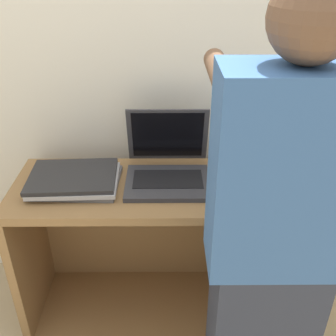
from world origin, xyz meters
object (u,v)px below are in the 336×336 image
object	(u,v)px
laptop_stack_right	(261,175)
person	(272,253)
laptop_open	(168,166)
laptop_stack_left	(75,180)

from	to	relation	value
laptop_stack_right	person	world-z (taller)	person
laptop_open	person	bearing A→B (deg)	-59.75
laptop_stack_left	person	world-z (taller)	person
laptop_stack_right	person	xyz separation A→B (m)	(-0.07, -0.48, 0.01)
laptop_stack_left	laptop_open	bearing A→B (deg)	8.57
laptop_stack_left	person	xyz separation A→B (m)	(0.70, -0.48, 0.03)
laptop_stack_right	person	distance (m)	0.48
laptop_stack_right	laptop_stack_left	bearing A→B (deg)	179.91
person	laptop_stack_left	bearing A→B (deg)	145.56
laptop_open	laptop_stack_right	bearing A→B (deg)	-8.81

